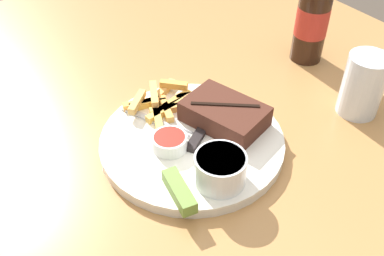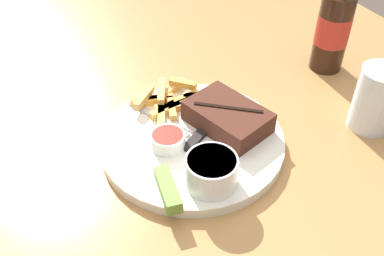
{
  "view_description": "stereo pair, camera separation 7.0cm",
  "coord_description": "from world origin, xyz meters",
  "px_view_note": "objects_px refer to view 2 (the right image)",
  "views": [
    {
      "loc": [
        0.44,
        -0.31,
        1.24
      ],
      "look_at": [
        0.0,
        0.0,
        0.78
      ],
      "focal_mm": 42.0,
      "sensor_mm": 36.0,
      "label": 1
    },
    {
      "loc": [
        0.47,
        -0.25,
        1.24
      ],
      "look_at": [
        0.0,
        0.0,
        0.78
      ],
      "focal_mm": 42.0,
      "sensor_mm": 36.0,
      "label": 2
    }
  ],
  "objects_px": {
    "coleslaw_cup": "(211,170)",
    "knife_utensil": "(209,126)",
    "dipping_sauce_cup": "(168,140)",
    "steak_portion": "(229,118)",
    "pickle_spear": "(168,189)",
    "drinking_glass": "(376,99)",
    "beer_bottle": "(333,27)",
    "dinner_plate": "(192,142)",
    "fork_utensil": "(156,117)"
  },
  "relations": [
    {
      "from": "dinner_plate",
      "to": "drinking_glass",
      "type": "distance_m",
      "value": 0.31
    },
    {
      "from": "pickle_spear",
      "to": "coleslaw_cup",
      "type": "bearing_deg",
      "value": 81.99
    },
    {
      "from": "pickle_spear",
      "to": "beer_bottle",
      "type": "xyz_separation_m",
      "value": [
        -0.17,
        0.43,
        0.06
      ]
    },
    {
      "from": "pickle_spear",
      "to": "fork_utensil",
      "type": "bearing_deg",
      "value": 161.42
    },
    {
      "from": "pickle_spear",
      "to": "steak_portion",
      "type": "bearing_deg",
      "value": 119.9
    },
    {
      "from": "beer_bottle",
      "to": "drinking_glass",
      "type": "distance_m",
      "value": 0.19
    },
    {
      "from": "dinner_plate",
      "to": "drinking_glass",
      "type": "relative_size",
      "value": 2.67
    },
    {
      "from": "steak_portion",
      "to": "fork_utensil",
      "type": "xyz_separation_m",
      "value": [
        -0.08,
        -0.1,
        -0.02
      ]
    },
    {
      "from": "dinner_plate",
      "to": "beer_bottle",
      "type": "distance_m",
      "value": 0.36
    },
    {
      "from": "dipping_sauce_cup",
      "to": "knife_utensil",
      "type": "relative_size",
      "value": 0.37
    },
    {
      "from": "coleslaw_cup",
      "to": "pickle_spear",
      "type": "height_order",
      "value": "coleslaw_cup"
    },
    {
      "from": "fork_utensil",
      "to": "steak_portion",
      "type": "bearing_deg",
      "value": 28.99
    },
    {
      "from": "dipping_sauce_cup",
      "to": "pickle_spear",
      "type": "bearing_deg",
      "value": -25.73
    },
    {
      "from": "fork_utensil",
      "to": "drinking_glass",
      "type": "xyz_separation_m",
      "value": [
        0.16,
        0.32,
        0.04
      ]
    },
    {
      "from": "coleslaw_cup",
      "to": "fork_utensil",
      "type": "bearing_deg",
      "value": -176.75
    },
    {
      "from": "fork_utensil",
      "to": "drinking_glass",
      "type": "distance_m",
      "value": 0.36
    },
    {
      "from": "coleslaw_cup",
      "to": "dipping_sauce_cup",
      "type": "xyz_separation_m",
      "value": [
        -0.1,
        -0.02,
        -0.01
      ]
    },
    {
      "from": "dipping_sauce_cup",
      "to": "knife_utensil",
      "type": "bearing_deg",
      "value": 97.46
    },
    {
      "from": "coleslaw_cup",
      "to": "beer_bottle",
      "type": "bearing_deg",
      "value": 116.33
    },
    {
      "from": "fork_utensil",
      "to": "beer_bottle",
      "type": "distance_m",
      "value": 0.38
    },
    {
      "from": "fork_utensil",
      "to": "drinking_glass",
      "type": "height_order",
      "value": "drinking_glass"
    },
    {
      "from": "dinner_plate",
      "to": "fork_utensil",
      "type": "height_order",
      "value": "fork_utensil"
    },
    {
      "from": "drinking_glass",
      "to": "dipping_sauce_cup",
      "type": "bearing_deg",
      "value": -105.31
    },
    {
      "from": "dipping_sauce_cup",
      "to": "pickle_spear",
      "type": "xyz_separation_m",
      "value": [
        0.09,
        -0.04,
        -0.0
      ]
    },
    {
      "from": "steak_portion",
      "to": "drinking_glass",
      "type": "distance_m",
      "value": 0.24
    },
    {
      "from": "dipping_sauce_cup",
      "to": "beer_bottle",
      "type": "relative_size",
      "value": 0.22
    },
    {
      "from": "fork_utensil",
      "to": "beer_bottle",
      "type": "xyz_separation_m",
      "value": [
        -0.01,
        0.38,
        0.07
      ]
    },
    {
      "from": "dipping_sauce_cup",
      "to": "pickle_spear",
      "type": "distance_m",
      "value": 0.1
    },
    {
      "from": "coleslaw_cup",
      "to": "dipping_sauce_cup",
      "type": "relative_size",
      "value": 1.36
    },
    {
      "from": "dinner_plate",
      "to": "pickle_spear",
      "type": "bearing_deg",
      "value": -43.37
    },
    {
      "from": "dinner_plate",
      "to": "coleslaw_cup",
      "type": "height_order",
      "value": "coleslaw_cup"
    },
    {
      "from": "coleslaw_cup",
      "to": "knife_utensil",
      "type": "bearing_deg",
      "value": 151.75
    },
    {
      "from": "steak_portion",
      "to": "knife_utensil",
      "type": "bearing_deg",
      "value": -112.34
    },
    {
      "from": "coleslaw_cup",
      "to": "beer_bottle",
      "type": "relative_size",
      "value": 0.3
    },
    {
      "from": "drinking_glass",
      "to": "pickle_spear",
      "type": "bearing_deg",
      "value": -90.54
    },
    {
      "from": "knife_utensil",
      "to": "beer_bottle",
      "type": "height_order",
      "value": "beer_bottle"
    },
    {
      "from": "fork_utensil",
      "to": "dipping_sauce_cup",
      "type": "bearing_deg",
      "value": -32.16
    },
    {
      "from": "dinner_plate",
      "to": "steak_portion",
      "type": "height_order",
      "value": "steak_portion"
    },
    {
      "from": "dinner_plate",
      "to": "pickle_spear",
      "type": "height_order",
      "value": "pickle_spear"
    },
    {
      "from": "dinner_plate",
      "to": "knife_utensil",
      "type": "distance_m",
      "value": 0.04
    },
    {
      "from": "steak_portion",
      "to": "beer_bottle",
      "type": "distance_m",
      "value": 0.3
    },
    {
      "from": "steak_portion",
      "to": "fork_utensil",
      "type": "relative_size",
      "value": 1.17
    },
    {
      "from": "dipping_sauce_cup",
      "to": "fork_utensil",
      "type": "relative_size",
      "value": 0.43
    },
    {
      "from": "pickle_spear",
      "to": "drinking_glass",
      "type": "bearing_deg",
      "value": 89.46
    },
    {
      "from": "steak_portion",
      "to": "pickle_spear",
      "type": "height_order",
      "value": "steak_portion"
    },
    {
      "from": "steak_portion",
      "to": "coleslaw_cup",
      "type": "bearing_deg",
      "value": -42.11
    },
    {
      "from": "coleslaw_cup",
      "to": "knife_utensil",
      "type": "height_order",
      "value": "coleslaw_cup"
    },
    {
      "from": "steak_portion",
      "to": "dipping_sauce_cup",
      "type": "xyz_separation_m",
      "value": [
        -0.0,
        -0.11,
        -0.01
      ]
    },
    {
      "from": "dipping_sauce_cup",
      "to": "drinking_glass",
      "type": "xyz_separation_m",
      "value": [
        0.09,
        0.33,
        0.02
      ]
    },
    {
      "from": "knife_utensil",
      "to": "drinking_glass",
      "type": "relative_size",
      "value": 1.35
    }
  ]
}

